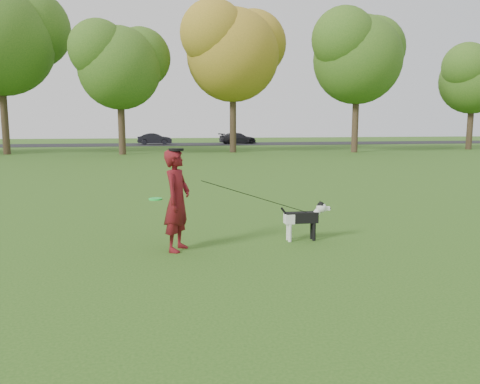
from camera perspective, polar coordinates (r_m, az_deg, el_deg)
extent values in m
plane|color=#285116|center=(8.64, 1.01, -6.38)|extent=(120.00, 120.00, 0.00)
cube|color=black|center=(48.27, -8.16, 5.77)|extent=(120.00, 7.00, 0.02)
imported|color=#5D100D|center=(8.14, -7.68, -1.01)|extent=(0.66, 0.77, 1.77)
cube|color=black|center=(8.90, 7.48, -3.11)|extent=(0.62, 0.19, 0.20)
cube|color=silver|center=(8.83, 6.01, -3.24)|extent=(0.17, 0.20, 0.18)
cylinder|color=silver|center=(8.83, 6.11, -4.98)|extent=(0.06, 0.06, 0.34)
cylinder|color=silver|center=(8.95, 5.87, -4.78)|extent=(0.06, 0.06, 0.34)
cylinder|color=black|center=(8.97, 9.02, -4.82)|extent=(0.06, 0.06, 0.34)
cylinder|color=black|center=(9.09, 8.74, -4.63)|extent=(0.06, 0.06, 0.34)
cylinder|color=silver|center=(8.97, 9.19, -2.71)|extent=(0.21, 0.12, 0.22)
sphere|color=silver|center=(8.99, 9.89, -1.90)|extent=(0.19, 0.19, 0.19)
sphere|color=black|center=(8.98, 9.83, -1.66)|extent=(0.15, 0.15, 0.15)
cube|color=silver|center=(9.03, 10.49, -1.99)|extent=(0.12, 0.07, 0.07)
sphere|color=black|center=(9.05, 10.90, -1.97)|extent=(0.04, 0.04, 0.04)
cone|color=black|center=(8.92, 9.95, -1.36)|extent=(0.07, 0.07, 0.08)
cone|color=black|center=(9.02, 9.73, -1.25)|extent=(0.07, 0.07, 0.08)
cylinder|color=black|center=(8.80, 5.63, -2.73)|extent=(0.21, 0.04, 0.28)
cylinder|color=black|center=(8.95, 8.81, -2.66)|extent=(0.14, 0.14, 0.02)
imported|color=black|center=(48.22, -10.34, 6.40)|extent=(3.45, 1.33, 1.12)
imported|color=black|center=(48.93, -0.26, 6.57)|extent=(4.19, 2.46, 1.14)
cylinder|color=#1CE141|center=(8.06, -10.26, -0.84)|extent=(0.23, 0.23, 0.02)
cylinder|color=black|center=(8.04, -7.80, 5.14)|extent=(0.26, 0.26, 0.04)
cylinder|color=#38281C|center=(36.70, -26.79, 8.38)|extent=(0.48, 0.48, 5.46)
cylinder|color=#38281C|center=(33.78, -14.24, 8.02)|extent=(0.48, 0.48, 4.20)
sphere|color=#426B1E|center=(34.04, -14.51, 15.34)|extent=(5.60, 5.60, 5.60)
cylinder|color=#38281C|center=(35.15, -0.86, 8.97)|extent=(0.48, 0.48, 5.04)
sphere|color=#A58426|center=(35.58, -0.88, 17.39)|extent=(6.72, 6.72, 6.72)
cylinder|color=#38281C|center=(36.27, 13.87, 8.55)|extent=(0.48, 0.48, 4.83)
sphere|color=#426B1E|center=(36.64, 14.16, 16.37)|extent=(6.44, 6.44, 6.44)
cylinder|color=#38281C|center=(43.52, 26.24, 7.32)|extent=(0.48, 0.48, 3.99)
sphere|color=#426B1E|center=(43.70, 26.60, 12.72)|extent=(5.32, 5.32, 5.32)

